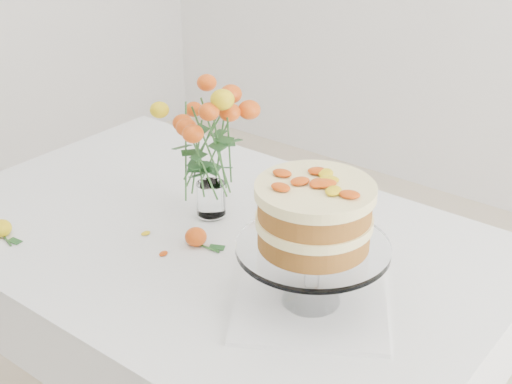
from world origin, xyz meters
TOP-DOWN VIEW (x-y plane):
  - table at (0.00, 0.00)m, footprint 1.43×0.93m
  - napkin at (0.36, -0.09)m, footprint 0.43×0.43m
  - cake_stand at (0.36, -0.09)m, footprint 0.31×0.31m
  - rose_vase at (-0.05, 0.07)m, footprint 0.27×0.27m
  - loose_rose_near at (-0.39, -0.32)m, footprint 0.09×0.05m
  - loose_rose_far at (0.01, -0.06)m, footprint 0.09×0.05m
  - stray_petal_a at (-0.12, -0.10)m, footprint 0.03×0.02m
  - stray_petal_b at (-0.02, -0.14)m, footprint 0.03×0.02m

SIDE VIEW (x-z plane):
  - table at x=0.00m, z-range 0.30..1.05m
  - stray_petal_a at x=-0.12m, z-range 0.76..0.76m
  - stray_petal_b at x=-0.02m, z-range 0.76..0.76m
  - napkin at x=0.36m, z-range 0.76..0.77m
  - loose_rose_near at x=-0.39m, z-range 0.76..0.80m
  - loose_rose_far at x=0.01m, z-range 0.76..0.80m
  - cake_stand at x=0.36m, z-range 0.81..1.09m
  - rose_vase at x=-0.05m, z-range 0.79..1.16m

